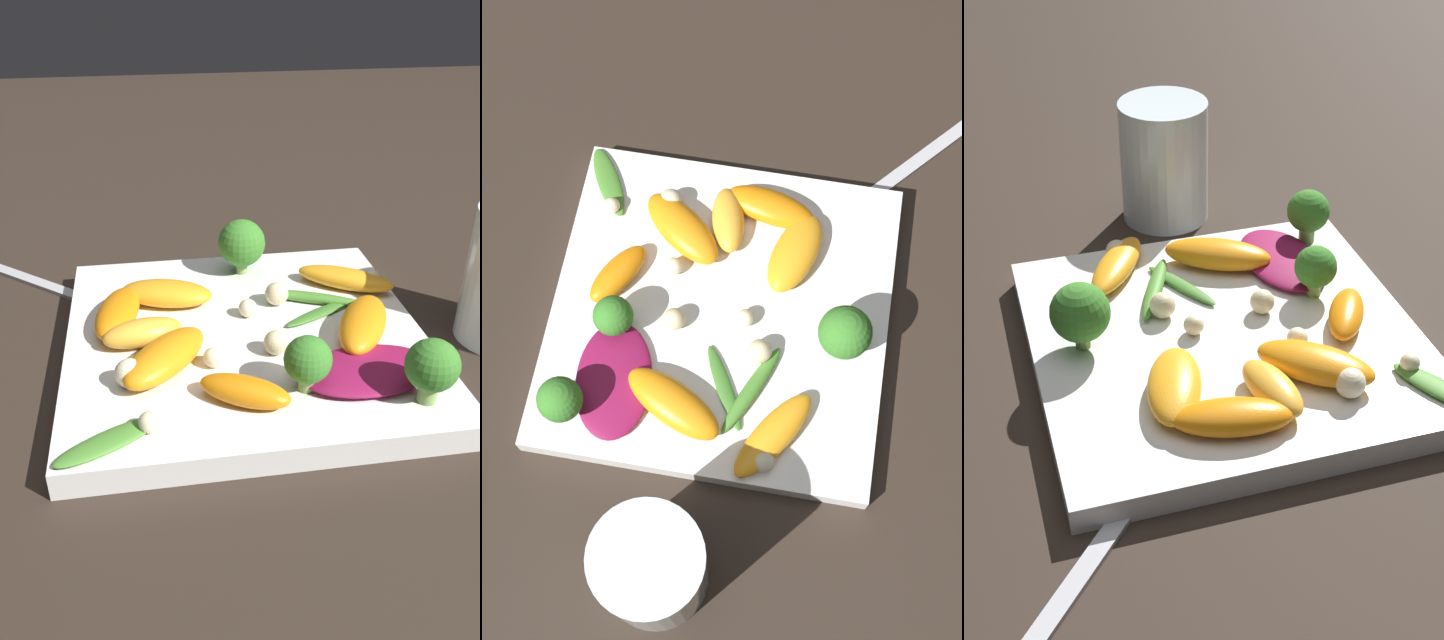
{
  "view_description": "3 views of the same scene",
  "coord_description": "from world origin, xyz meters",
  "views": [
    {
      "loc": [
        -0.06,
        -0.38,
        0.26
      ],
      "look_at": [
        -0.0,
        0.0,
        0.03
      ],
      "focal_mm": 35.0,
      "sensor_mm": 36.0,
      "label": 1
    },
    {
      "loc": [
        0.26,
        0.05,
        0.64
      ],
      "look_at": [
        0.02,
        0.0,
        0.04
      ],
      "focal_mm": 50.0,
      "sensor_mm": 36.0,
      "label": 2
    },
    {
      "loc": [
        -0.45,
        0.15,
        0.38
      ],
      "look_at": [
        -0.0,
        0.01,
        0.03
      ],
      "focal_mm": 50.0,
      "sensor_mm": 36.0,
      "label": 3
    }
  ],
  "objects": [
    {
      "name": "orange_segment_2",
      "position": [
        -0.09,
        0.02,
        0.03
      ],
      "size": [
        0.04,
        0.08,
        0.02
      ],
      "color": "orange",
      "rests_on": "plate"
    },
    {
      "name": "arugula_sprig_1",
      "position": [
        0.06,
        0.01,
        0.02
      ],
      "size": [
        0.07,
        0.04,
        0.0
      ],
      "color": "#3D7528",
      "rests_on": "plate"
    },
    {
      "name": "macadamia_nut_4",
      "position": [
        -0.08,
        -0.05,
        0.03
      ],
      "size": [
        0.02,
        0.02,
        0.02
      ],
      "color": "beige",
      "rests_on": "plate"
    },
    {
      "name": "orange_segment_0",
      "position": [
        -0.05,
        0.05,
        0.03
      ],
      "size": [
        0.08,
        0.05,
        0.02
      ],
      "color": "orange",
      "rests_on": "plate"
    },
    {
      "name": "macadamia_nut_5",
      "position": [
        0.03,
        0.03,
        0.03
      ],
      "size": [
        0.02,
        0.02,
        0.02
      ],
      "color": "beige",
      "rests_on": "plate"
    },
    {
      "name": "macadamia_nut_1",
      "position": [
        -0.07,
        -0.1,
        0.02
      ],
      "size": [
        0.01,
        0.01,
        0.01
      ],
      "color": "beige",
      "rests_on": "plate"
    },
    {
      "name": "arugula_sprig_0",
      "position": [
        -0.09,
        -0.11,
        0.02
      ],
      "size": [
        0.07,
        0.05,
        0.01
      ],
      "color": "#47842D",
      "rests_on": "plate"
    },
    {
      "name": "orange_segment_6",
      "position": [
        -0.06,
        -0.04,
        0.03
      ],
      "size": [
        0.07,
        0.08,
        0.02
      ],
      "color": "orange",
      "rests_on": "plate"
    },
    {
      "name": "broccoli_floret_1",
      "position": [
        0.01,
        0.09,
        0.05
      ],
      "size": [
        0.04,
        0.04,
        0.05
      ],
      "color": "#7A9E51",
      "rests_on": "plate"
    },
    {
      "name": "drinking_glass",
      "position": [
        0.2,
        -0.01,
        0.05
      ],
      "size": [
        0.07,
        0.07,
        0.1
      ],
      "color": "silver",
      "rests_on": "ground_plane"
    },
    {
      "name": "ground_plane",
      "position": [
        0.0,
        0.0,
        0.0
      ],
      "size": [
        2.4,
        2.4,
        0.0
      ],
      "primitive_type": "plane",
      "color": "#2D231C"
    },
    {
      "name": "orange_segment_3",
      "position": [
        0.08,
        -0.02,
        0.03
      ],
      "size": [
        0.06,
        0.09,
        0.02
      ],
      "color": "orange",
      "rests_on": "plate"
    },
    {
      "name": "macadamia_nut_3",
      "position": [
        -0.03,
        -0.04,
        0.03
      ],
      "size": [
        0.01,
        0.01,
        0.01
      ],
      "color": "beige",
      "rests_on": "plate"
    },
    {
      "name": "radicchio_leaf_0",
      "position": [
        0.07,
        -0.07,
        0.02
      ],
      "size": [
        0.1,
        0.07,
        0.01
      ],
      "color": "maroon",
      "rests_on": "plate"
    },
    {
      "name": "macadamia_nut_6",
      "position": [
        0.02,
        -0.03,
        0.03
      ],
      "size": [
        0.02,
        0.02,
        0.02
      ],
      "color": "beige",
      "rests_on": "plate"
    },
    {
      "name": "broccoli_floret_2",
      "position": [
        0.03,
        -0.08,
        0.04
      ],
      "size": [
        0.03,
        0.03,
        0.04
      ],
      "color": "#7A9E51",
      "rests_on": "plate"
    },
    {
      "name": "orange_segment_5",
      "position": [
        -0.01,
        -0.08,
        0.03
      ],
      "size": [
        0.06,
        0.05,
        0.02
      ],
      "color": "orange",
      "rests_on": "plate"
    },
    {
      "name": "macadamia_nut_2",
      "position": [
        0.11,
        0.05,
        0.03
      ],
      "size": [
        0.02,
        0.02,
        0.02
      ],
      "color": "beige",
      "rests_on": "plate"
    },
    {
      "name": "orange_segment_1",
      "position": [
        0.09,
        0.05,
        0.03
      ],
      "size": [
        0.08,
        0.06,
        0.02
      ],
      "color": "orange",
      "rests_on": "plate"
    },
    {
      "name": "plate",
      "position": [
        0.0,
        0.0,
        0.01
      ],
      "size": [
        0.25,
        0.25,
        0.02
      ],
      "color": "white",
      "rests_on": "ground_plane"
    },
    {
      "name": "broccoli_floret_0",
      "position": [
        0.1,
        -0.1,
        0.04
      ],
      "size": [
        0.03,
        0.03,
        0.04
      ],
      "color": "#7A9E51",
      "rests_on": "plate"
    },
    {
      "name": "macadamia_nut_0",
      "position": [
        0.01,
        0.02,
        0.03
      ],
      "size": [
        0.01,
        0.01,
        0.01
      ],
      "color": "beige",
      "rests_on": "plate"
    },
    {
      "name": "orange_segment_4",
      "position": [
        -0.07,
        -0.01,
        0.03
      ],
      "size": [
        0.06,
        0.04,
        0.02
      ],
      "color": "#FCAD33",
      "rests_on": "plate"
    },
    {
      "name": "arugula_sprig_2",
      "position": [
        0.06,
        0.03,
        0.02
      ],
      "size": [
        0.08,
        0.04,
        0.01
      ],
      "color": "#47842D",
      "rests_on": "plate"
    }
  ]
}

